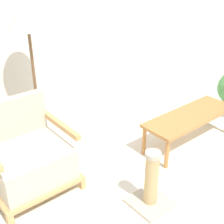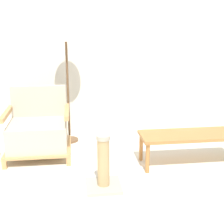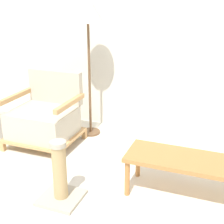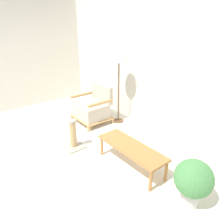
{
  "view_description": "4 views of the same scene",
  "coord_description": "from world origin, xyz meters",
  "px_view_note": "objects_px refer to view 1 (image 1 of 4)",
  "views": [
    {
      "loc": [
        -1.49,
        -0.85,
        1.95
      ],
      "look_at": [
        0.24,
        1.26,
        0.55
      ],
      "focal_mm": 50.0,
      "sensor_mm": 36.0,
      "label": 1
    },
    {
      "loc": [
        -0.2,
        -2.17,
        1.52
      ],
      "look_at": [
        0.24,
        1.26,
        0.55
      ],
      "focal_mm": 50.0,
      "sensor_mm": 36.0,
      "label": 2
    },
    {
      "loc": [
        1.24,
        -1.37,
        1.6
      ],
      "look_at": [
        0.24,
        1.26,
        0.55
      ],
      "focal_mm": 50.0,
      "sensor_mm": 36.0,
      "label": 3
    },
    {
      "loc": [
        3.1,
        -1.03,
        2.12
      ],
      "look_at": [
        0.24,
        1.26,
        0.55
      ],
      "focal_mm": 35.0,
      "sensor_mm": 36.0,
      "label": 4
    }
  ],
  "objects_px": {
    "armchair": "(28,158)",
    "floor_lamp": "(28,22)",
    "coffee_table": "(190,118)",
    "scratching_post": "(151,185)"
  },
  "relations": [
    {
      "from": "coffee_table",
      "to": "scratching_post",
      "type": "distance_m",
      "value": 1.12
    },
    {
      "from": "floor_lamp",
      "to": "armchair",
      "type": "bearing_deg",
      "value": -128.74
    },
    {
      "from": "floor_lamp",
      "to": "scratching_post",
      "type": "bearing_deg",
      "value": -75.89
    },
    {
      "from": "floor_lamp",
      "to": "coffee_table",
      "type": "distance_m",
      "value": 1.96
    },
    {
      "from": "floor_lamp",
      "to": "coffee_table",
      "type": "bearing_deg",
      "value": -33.25
    },
    {
      "from": "coffee_table",
      "to": "scratching_post",
      "type": "relative_size",
      "value": 2.18
    },
    {
      "from": "scratching_post",
      "to": "coffee_table",
      "type": "bearing_deg",
      "value": 21.97
    },
    {
      "from": "scratching_post",
      "to": "armchair",
      "type": "bearing_deg",
      "value": 128.31
    },
    {
      "from": "armchair",
      "to": "scratching_post",
      "type": "bearing_deg",
      "value": -51.69
    },
    {
      "from": "armchair",
      "to": "floor_lamp",
      "type": "relative_size",
      "value": 0.5
    }
  ]
}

